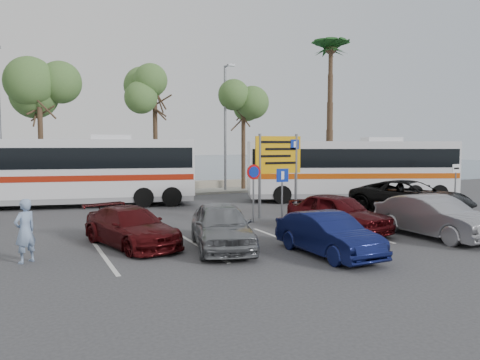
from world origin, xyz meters
name	(u,v)px	position (x,y,z in m)	size (l,w,h in m)	color
ground	(298,231)	(0.00, 0.00, 0.00)	(120.00, 120.00, 0.00)	#343437
kerb_strip	(179,193)	(0.00, 14.00, 0.07)	(44.00, 2.40, 0.15)	gray
seawall	(170,186)	(0.00, 16.00, 0.30)	(48.00, 0.80, 0.60)	gray
sea	(87,164)	(0.00, 60.00, 0.01)	(140.00, 140.00, 0.00)	#3D5263
tree_left	(39,92)	(-8.00, 14.00, 6.00)	(3.20, 3.20, 7.20)	#382619
tree_mid	(155,86)	(-1.50, 14.00, 6.65)	(3.20, 3.20, 8.00)	#382619
tree_right	(243,98)	(4.50, 14.00, 6.17)	(3.20, 3.20, 7.40)	#382619
palm_tree	(331,51)	(11.50, 14.00, 9.87)	(4.80, 4.80, 11.20)	#382619
street_lamp_right	(226,121)	(3.00, 13.52, 4.60)	(0.45, 1.15, 8.01)	slate
direction_sign	(278,161)	(1.00, 3.20, 2.43)	(2.20, 0.12, 3.60)	slate
sign_no_stop	(254,184)	(-0.60, 2.38, 1.58)	(0.60, 0.08, 2.35)	slate
sign_parking	(282,189)	(-0.20, 0.79, 1.47)	(0.50, 0.07, 2.25)	slate
sign_taxi	(456,180)	(9.80, 1.49, 1.42)	(0.50, 0.07, 2.20)	slate
lane_markings	(285,239)	(-1.14, -1.00, 0.00)	(12.02, 4.20, 0.01)	silver
coach_bus_left	(77,173)	(-6.50, 10.50, 1.68)	(11.90, 4.86, 3.63)	silver
coach_bus_right	(350,171)	(7.50, 6.50, 1.64)	(11.40, 6.48, 3.53)	silver
car_silver_a	(222,226)	(-3.60, -1.42, 0.70)	(1.65, 4.10, 1.40)	slate
car_blue	(328,234)	(-1.20, -3.50, 0.61)	(1.30, 3.71, 1.22)	#0F164A
car_maroon	(131,227)	(-6.00, 0.13, 0.60)	(1.69, 4.15, 1.20)	#440B0D
car_red	(338,213)	(1.20, -0.77, 0.70)	(1.66, 4.13, 1.41)	#43090D
suv_black	(411,197)	(7.00, 1.50, 0.75)	(2.49, 5.41, 1.50)	black
car_silver_b	(434,217)	(3.60, -2.91, 0.71)	(1.50, 4.31, 1.42)	gray
pedestrian_near	(25,231)	(-9.00, -0.72, 0.86)	(0.63, 0.41, 1.73)	#8097BA
pedestrian_far	(398,182)	(11.00, 6.50, 0.94)	(0.92, 0.71, 1.89)	#393E55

